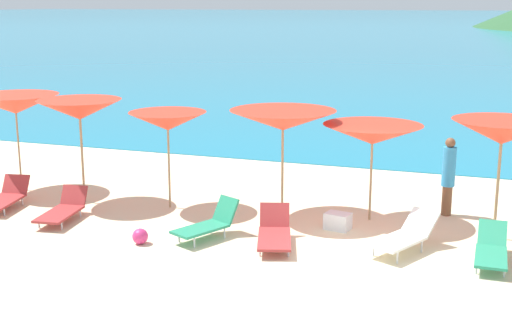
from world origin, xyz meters
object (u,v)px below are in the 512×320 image
(umbrella_4, at_px, (373,135))
(lounge_chair_1, at_px, (491,249))
(umbrella_0, at_px, (15,104))
(umbrella_1, at_px, (79,110))
(umbrella_2, at_px, (168,121))
(cooler_box, at_px, (338,221))
(lounge_chair_6, at_px, (63,209))
(lounge_chair_3, at_px, (208,223))
(lounge_chair_5, at_px, (274,232))
(umbrella_3, at_px, (283,120))
(beachgoer_0, at_px, (448,174))
(beach_ball, at_px, (140,236))
(lounge_chair_7, at_px, (405,235))
(umbrella_5, at_px, (502,132))
(lounge_chair_0, at_px, (5,197))

(umbrella_4, relative_size, lounge_chair_1, 1.30)
(umbrella_0, distance_m, umbrella_1, 2.11)
(umbrella_1, xyz_separation_m, umbrella_2, (2.07, 0.26, -0.19))
(umbrella_0, bearing_deg, cooler_box, -3.12)
(lounge_chair_1, relative_size, lounge_chair_6, 1.05)
(lounge_chair_3, height_order, cooler_box, lounge_chair_3)
(umbrella_2, bearing_deg, lounge_chair_5, -28.29)
(umbrella_2, relative_size, umbrella_3, 0.91)
(umbrella_1, xyz_separation_m, lounge_chair_5, (5.06, -1.35, -1.92))
(umbrella_1, relative_size, lounge_chair_3, 1.63)
(umbrella_0, bearing_deg, umbrella_1, -11.27)
(umbrella_1, distance_m, beachgoer_0, 8.30)
(umbrella_4, xyz_separation_m, beachgoer_0, (1.52, 0.88, -0.93))
(umbrella_1, relative_size, beach_ball, 7.85)
(lounge_chair_6, xyz_separation_m, lounge_chair_7, (7.10, 0.46, 0.07))
(umbrella_5, bearing_deg, lounge_chair_7, -139.86)
(umbrella_4, xyz_separation_m, beach_ball, (-3.90, -2.96, -1.70))
(lounge_chair_3, bearing_deg, lounge_chair_6, -155.02)
(lounge_chair_0, relative_size, lounge_chair_7, 0.93)
(umbrella_4, relative_size, lounge_chair_6, 1.36)
(umbrella_2, xyz_separation_m, umbrella_5, (6.96, 0.17, 0.15))
(umbrella_4, bearing_deg, umbrella_5, -8.77)
(umbrella_5, relative_size, beach_ball, 7.72)
(umbrella_4, relative_size, lounge_chair_3, 1.44)
(lounge_chair_3, distance_m, lounge_chair_5, 1.34)
(umbrella_1, bearing_deg, lounge_chair_5, -14.92)
(umbrella_1, relative_size, lounge_chair_7, 1.42)
(umbrella_1, height_order, lounge_chair_3, umbrella_1)
(lounge_chair_5, relative_size, beachgoer_0, 0.95)
(lounge_chair_1, bearing_deg, cooler_box, 162.48)
(umbrella_1, bearing_deg, lounge_chair_3, -20.73)
(umbrella_5, xyz_separation_m, lounge_chair_6, (-8.68, -1.79, -1.87))
(lounge_chair_5, relative_size, beach_ball, 5.37)
(umbrella_4, bearing_deg, lounge_chair_5, -123.70)
(umbrella_0, relative_size, umbrella_2, 1.09)
(umbrella_0, relative_size, lounge_chair_1, 1.45)
(umbrella_1, bearing_deg, umbrella_2, 7.16)
(lounge_chair_7, bearing_deg, beach_ball, -139.78)
(umbrella_1, distance_m, umbrella_2, 2.10)
(umbrella_2, relative_size, beachgoer_0, 1.27)
(lounge_chair_5, bearing_deg, lounge_chair_7, -6.47)
(umbrella_1, distance_m, lounge_chair_5, 5.58)
(lounge_chair_1, bearing_deg, lounge_chair_5, -174.46)
(umbrella_3, xyz_separation_m, beachgoer_0, (3.39, 1.16, -1.17))
(umbrella_1, height_order, lounge_chair_6, umbrella_1)
(lounge_chair_1, bearing_deg, lounge_chair_7, 177.02)
(umbrella_2, bearing_deg, beach_ball, -77.37)
(umbrella_2, xyz_separation_m, cooler_box, (3.93, -0.29, -1.80))
(umbrella_2, distance_m, umbrella_5, 6.96)
(umbrella_2, bearing_deg, lounge_chair_1, -10.22)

